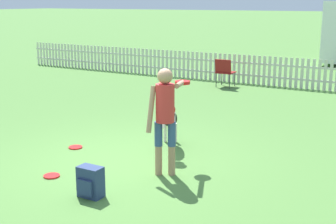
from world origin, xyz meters
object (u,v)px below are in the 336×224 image
Objects in this scene: leaping_dog at (169,118)px; handler_person at (166,109)px; frisbee_near_handler at (52,176)px; folding_chair_blue_left at (225,70)px; backpack_on_grass at (90,182)px; frisbee_near_dog at (75,147)px.

handler_person is at bearing 90.35° from leaping_dog.
folding_chair_blue_left reaches higher than frisbee_near_handler.
folding_chair_blue_left is at bearing 101.97° from backpack_on_grass.
handler_person is at bearing -7.77° from frisbee_near_dog.
backpack_on_grass is at bearing 100.97° from folding_chair_blue_left.
leaping_dog reaches higher than frisbee_near_dog.
frisbee_near_dog is at bearing 136.69° from backpack_on_grass.
leaping_dog is at bearing 30.88° from frisbee_near_dog.
frisbee_near_handler is (-1.43, -0.99, -1.01)m from handler_person.
backpack_on_grass is at bearing -43.31° from frisbee_near_dog.
folding_chair_blue_left reaches higher than backpack_on_grass.
frisbee_near_handler is at bearing 94.66° from folding_chair_blue_left.
leaping_dog is at bearing 94.26° from backpack_on_grass.
handler_person is 1.39m from leaping_dog.
leaping_dog reaches higher than backpack_on_grass.
backpack_on_grass is at bearing 66.63° from leaping_dog.
frisbee_near_handler is 8.33m from folding_chair_blue_left.
leaping_dog is 2.69× the size of backpack_on_grass.
leaping_dog is 2.35m from frisbee_near_handler.
frisbee_near_handler is at bearing 164.35° from backpack_on_grass.
frisbee_near_handler is 1.05m from backpack_on_grass.
folding_chair_blue_left is at bearing -102.71° from leaping_dog.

